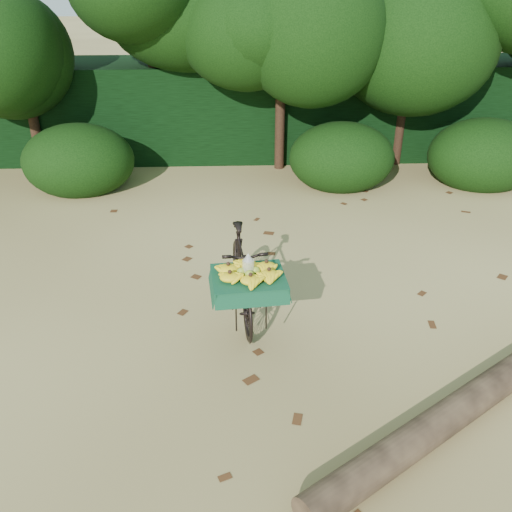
{
  "coord_description": "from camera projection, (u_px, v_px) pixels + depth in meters",
  "views": [
    {
      "loc": [
        -0.34,
        -4.67,
        3.45
      ],
      "look_at": [
        -0.14,
        0.17,
        0.83
      ],
      "focal_mm": 38.0,
      "sensor_mm": 36.0,
      "label": 1
    }
  ],
  "objects": [
    {
      "name": "vendor_bicycle",
      "position": [
        242.0,
        274.0,
        5.83
      ],
      "size": [
        0.76,
        1.75,
        0.98
      ],
      "rotation": [
        0.0,
        0.0,
        0.1
      ],
      "color": "black",
      "rests_on": "ground"
    },
    {
      "name": "hedge_backdrop",
      "position": [
        251.0,
        108.0,
        10.87
      ],
      "size": [
        26.0,
        1.8,
        1.8
      ],
      "primitive_type": "cube",
      "color": "black",
      "rests_on": "ground"
    },
    {
      "name": "ground",
      "position": [
        270.0,
        332.0,
        5.76
      ],
      "size": [
        80.0,
        80.0,
        0.0
      ],
      "primitive_type": "plane",
      "color": "#D5BD71",
      "rests_on": "ground"
    },
    {
      "name": "tree_row",
      "position": [
        216.0,
        56.0,
        9.62
      ],
      "size": [
        14.5,
        2.0,
        4.0
      ],
      "primitive_type": null,
      "color": "black",
      "rests_on": "ground"
    },
    {
      "name": "bush_clumps",
      "position": [
        284.0,
        161.0,
        9.34
      ],
      "size": [
        8.8,
        1.7,
        0.9
      ],
      "primitive_type": null,
      "color": "black",
      "rests_on": "ground"
    },
    {
      "name": "leaf_litter",
      "position": [
        267.0,
        298.0,
        6.32
      ],
      "size": [
        7.0,
        7.3,
        0.01
      ],
      "primitive_type": null,
      "color": "#4B2A14",
      "rests_on": "ground"
    },
    {
      "name": "fallen_log",
      "position": [
        474.0,
        399.0,
        4.67
      ],
      "size": [
        3.36,
        2.37,
        0.28
      ],
      "primitive_type": "cylinder",
      "rotation": [
        1.57,
        0.0,
        -0.98
      ],
      "color": "brown",
      "rests_on": "ground"
    }
  ]
}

